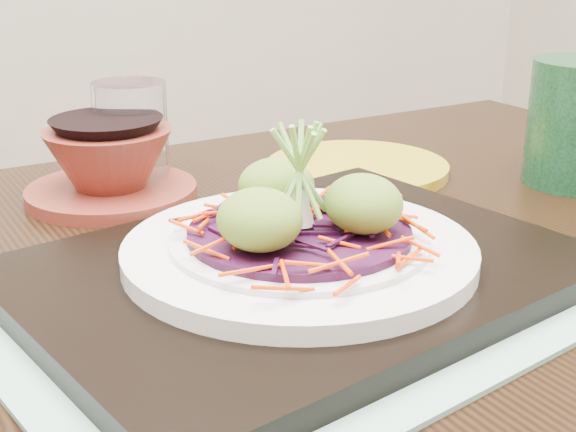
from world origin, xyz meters
name	(u,v)px	position (x,y,z in m)	size (l,w,h in m)	color
dining_table	(268,408)	(0.09, -0.10, 0.67)	(1.33, 0.97, 0.78)	black
placemat	(299,285)	(0.11, -0.11, 0.78)	(0.45, 0.35, 0.00)	#83A994
serving_tray	(299,271)	(0.11, -0.11, 0.79)	(0.39, 0.29, 0.02)	black
white_plate	(299,249)	(0.11, -0.11, 0.81)	(0.26, 0.26, 0.02)	silver
cabbage_bed	(299,233)	(0.11, -0.11, 0.82)	(0.16, 0.16, 0.01)	#310929
carrot_julienne	(299,222)	(0.11, -0.11, 0.83)	(0.20, 0.20, 0.01)	#DF3803
guacamole_scoops	(300,203)	(0.11, -0.11, 0.84)	(0.14, 0.12, 0.04)	#587122
scallion_garnish	(300,176)	(0.11, -0.11, 0.86)	(0.06, 0.06, 0.09)	#7DB94A
water_glass	(132,134)	(0.06, 0.19, 0.83)	(0.07, 0.07, 0.10)	white
terracotta_bowl_set	(110,168)	(0.03, 0.15, 0.81)	(0.19, 0.19, 0.07)	maroon
yellow_plate	(357,168)	(0.29, 0.13, 0.78)	(0.19, 0.19, 0.01)	#A38612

